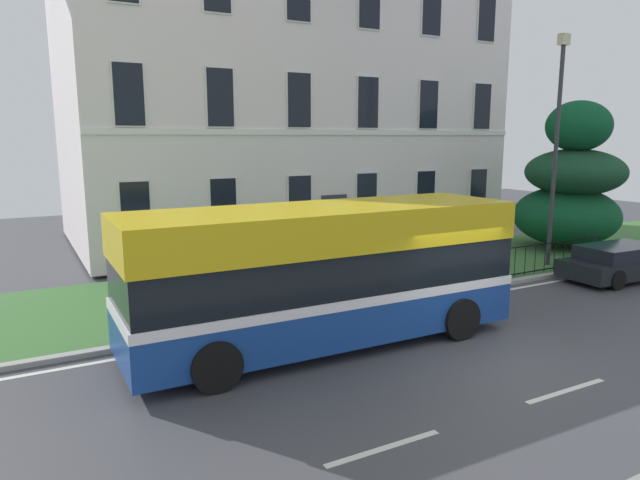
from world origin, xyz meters
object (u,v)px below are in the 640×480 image
Objects in this scene: georgian_townhouse at (279,81)px; single_decker_bus at (324,273)px; litter_bin at (468,263)px; parked_hatchback_01 at (622,262)px; street_lamp_post at (557,138)px; evergreen_tree at (571,189)px.

single_decker_bus is at bearing -110.78° from georgian_townhouse.
georgian_townhouse is at bearing 96.51° from litter_bin.
parked_hatchback_01 is (11.21, 0.45, -1.05)m from single_decker_bus.
georgian_townhouse is 2.09× the size of single_decker_bus.
single_decker_bus is 6.82m from litter_bin.
single_decker_bus is 1.13× the size of street_lamp_post.
street_lamp_post is 6.75× the size of litter_bin.
evergreen_tree is (8.50, -9.00, -4.49)m from georgian_townhouse.
georgian_townhouse is 15.31m from single_decker_bus.
street_lamp_post reaches higher than single_decker_bus.
street_lamp_post is at bearing -151.49° from evergreen_tree.
street_lamp_post reaches higher than parked_hatchback_01.
georgian_townhouse reaches higher than single_decker_bus.
evergreen_tree is 14.31m from single_decker_bus.
street_lamp_post is (-0.79, 2.23, 3.92)m from parked_hatchback_01.
single_decker_bus reaches higher than parked_hatchback_01.
evergreen_tree is 5.05× the size of litter_bin.
parked_hatchback_01 is at bearing -20.99° from litter_bin.
litter_bin is (-4.07, -0.36, -3.79)m from street_lamp_post.
street_lamp_post reaches higher than evergreen_tree.
single_decker_bus is at bearing -174.92° from parked_hatchback_01.
parked_hatchback_01 is at bearing -121.09° from evergreen_tree.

